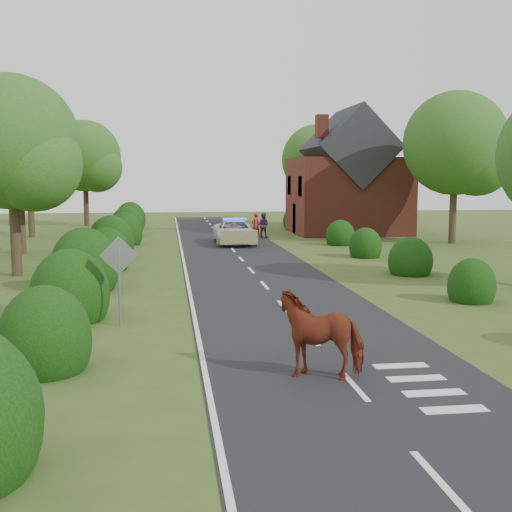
{
  "coord_description": "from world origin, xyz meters",
  "views": [
    {
      "loc": [
        -3.63,
        -15.96,
        4.17
      ],
      "look_at": [
        -0.48,
        6.92,
        1.3
      ],
      "focal_mm": 45.0,
      "sensor_mm": 36.0,
      "label": 1
    }
  ],
  "objects": [
    {
      "name": "tree_left_b",
      "position": [
        -11.25,
        19.86,
        5.04
      ],
      "size": [
        5.74,
        5.6,
        8.07
      ],
      "color": "#332316",
      "rests_on": "ground"
    },
    {
      "name": "tree_left_a",
      "position": [
        -9.75,
        11.86,
        5.34
      ],
      "size": [
        5.74,
        5.6,
        8.38
      ],
      "color": "#332316",
      "rests_on": "ground"
    },
    {
      "name": "road_markings",
      "position": [
        -1.6,
        12.93,
        0.03
      ],
      "size": [
        4.96,
        70.0,
        0.01
      ],
      "color": "white",
      "rests_on": "road"
    },
    {
      "name": "pedestrian_purple",
      "position": [
        2.81,
        27.39,
        0.85
      ],
      "size": [
        1.02,
        0.93,
        1.7
      ],
      "primitive_type": "imported",
      "rotation": [
        0.0,
        0.0,
        2.71
      ],
      "color": "#57215B",
      "rests_on": "ground"
    },
    {
      "name": "tree_left_d",
      "position": [
        -10.23,
        39.85,
        5.64
      ],
      "size": [
        6.15,
        6.0,
        8.89
      ],
      "color": "#332316",
      "rests_on": "ground"
    },
    {
      "name": "road",
      "position": [
        0.0,
        15.0,
        0.01
      ],
      "size": [
        6.0,
        70.0,
        0.02
      ],
      "primitive_type": "cube",
      "color": "black",
      "rests_on": "ground"
    },
    {
      "name": "police_van",
      "position": [
        0.46,
        23.48,
        0.74
      ],
      "size": [
        2.49,
        5.37,
        1.62
      ],
      "rotation": [
        0.0,
        0.0,
        -0.01
      ],
      "color": "white",
      "rests_on": "ground"
    },
    {
      "name": "hedgerow_right",
      "position": [
        6.6,
        11.21,
        0.55
      ],
      "size": [
        2.1,
        45.78,
        2.1
      ],
      "color": "black",
      "rests_on": "ground"
    },
    {
      "name": "tree_right_c",
      "position": [
        9.27,
        37.85,
        5.34
      ],
      "size": [
        6.15,
        6.0,
        8.58
      ],
      "color": "#332316",
      "rests_on": "ground"
    },
    {
      "name": "ground",
      "position": [
        0.0,
        0.0,
        0.0
      ],
      "size": [
        120.0,
        120.0,
        0.0
      ],
      "primitive_type": "plane",
      "color": "#3A501E"
    },
    {
      "name": "pedestrian_red",
      "position": [
        2.3,
        27.34,
        0.86
      ],
      "size": [
        0.75,
        0.67,
        1.72
      ],
      "primitive_type": "imported",
      "rotation": [
        0.0,
        0.0,
        3.66
      ],
      "color": "maroon",
      "rests_on": "ground"
    },
    {
      "name": "tree_left_c",
      "position": [
        -12.7,
        29.83,
        6.53
      ],
      "size": [
        6.97,
        6.8,
        10.22
      ],
      "color": "#332316",
      "rests_on": "ground"
    },
    {
      "name": "road_sign",
      "position": [
        -5.0,
        2.0,
        1.65
      ],
      "size": [
        1.06,
        0.08,
        2.53
      ],
      "color": "gray",
      "rests_on": "ground"
    },
    {
      "name": "cow",
      "position": [
        -0.47,
        -3.05,
        0.75
      ],
      "size": [
        2.33,
        1.63,
        1.5
      ],
      "primitive_type": "imported",
      "rotation": [
        0.0,
        0.0,
        -1.83
      ],
      "color": "maroon",
      "rests_on": "ground"
    },
    {
      "name": "hedgerow_left",
      "position": [
        -6.51,
        11.69,
        0.75
      ],
      "size": [
        2.75,
        50.41,
        3.0
      ],
      "color": "black",
      "rests_on": "ground"
    },
    {
      "name": "house",
      "position": [
        9.49,
        30.0,
        3.79
      ],
      "size": [
        8.0,
        7.4,
        9.17
      ],
      "color": "brown",
      "rests_on": "ground"
    },
    {
      "name": "tree_right_b",
      "position": [
        14.29,
        21.84,
        5.94
      ],
      "size": [
        6.56,
        6.4,
        9.4
      ],
      "color": "#332316",
      "rests_on": "ground"
    }
  ]
}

